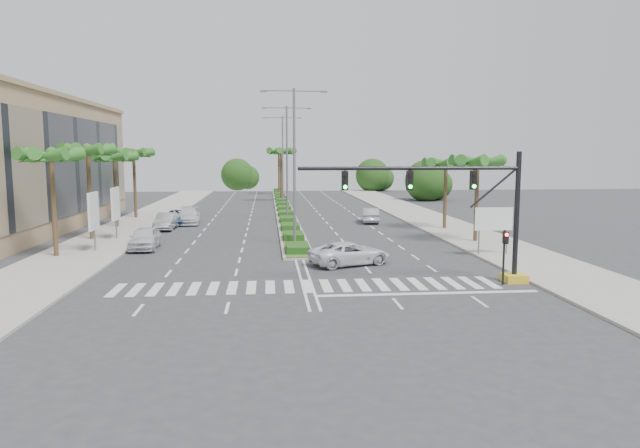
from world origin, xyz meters
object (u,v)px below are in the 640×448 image
object	(u,v)px
car_parked_b	(166,221)
car_parked_d	(188,216)
car_crossing	(350,253)
car_parked_a	(145,238)
car_right	(370,215)
car_parked_c	(176,217)

from	to	relation	value
car_parked_b	car_parked_d	xyz separation A→B (m)	(1.48, 4.28, 0.03)
car_crossing	car_parked_a	bearing A→B (deg)	41.97
car_parked_d	car_right	distance (m)	18.61
car_parked_d	car_crossing	distance (m)	26.48
car_parked_a	car_parked_d	xyz separation A→B (m)	(1.12, 15.53, -0.02)
car_parked_d	car_parked_b	bearing A→B (deg)	-113.76
car_parked_c	car_parked_b	bearing A→B (deg)	-96.14
car_parked_a	car_right	xyz separation A→B (m)	(19.72, 14.87, -0.06)
car_parked_a	car_parked_d	size ratio (longest dim) A/B	0.88
car_parked_a	car_parked_c	size ratio (longest dim) A/B	0.93
car_parked_c	car_parked_a	bearing A→B (deg)	-91.30
car_parked_c	car_parked_d	xyz separation A→B (m)	(1.16, 0.40, 0.08)
car_parked_d	car_crossing	size ratio (longest dim) A/B	1.05
car_parked_a	car_parked_b	xyz separation A→B (m)	(-0.36, 11.25, -0.05)
car_crossing	car_right	distance (m)	22.92
car_parked_a	car_right	world-z (taller)	car_parked_a
car_parked_b	car_right	size ratio (longest dim) A/B	1.01
car_parked_c	car_right	bearing A→B (deg)	-2.20
car_crossing	car_parked_b	bearing A→B (deg)	17.52
car_parked_c	car_right	world-z (taller)	car_right
car_parked_a	car_right	distance (m)	24.70
car_parked_b	car_right	distance (m)	20.40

